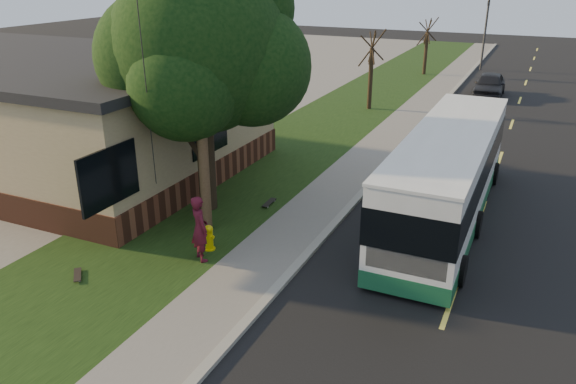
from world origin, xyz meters
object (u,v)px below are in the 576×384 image
at_px(fire_hydrant, 209,238).
at_px(transit_bus, 448,173).
at_px(dumpster, 174,139).
at_px(distant_car, 489,85).
at_px(utility_pole, 198,78).
at_px(skateboard_spare, 78,275).
at_px(commercial_building, 21,114).
at_px(bare_tree_near, 371,71).
at_px(bare_tree_far, 426,47).
at_px(skateboarder, 200,228).
at_px(traffic_signal, 486,27).
at_px(skateboard_main, 269,203).
at_px(leafy_tree, 203,49).

xyz_separation_m(fire_hydrant, transit_bus, (5.54, 4.96, 1.10)).
xyz_separation_m(dumpster, distant_car, (10.63, 17.64, -0.05)).
height_order(utility_pole, skateboard_spare, utility_pole).
height_order(skateboard_spare, dumpster, dumpster).
distance_m(commercial_building, bare_tree_near, 17.50).
relative_size(bare_tree_near, bare_tree_far, 1.07).
bearing_deg(commercial_building, bare_tree_far, 67.07).
relative_size(bare_tree_near, dumpster, 2.42).
bearing_deg(skateboarder, skateboard_spare, 76.61).
distance_m(traffic_signal, distant_car, 10.15).
relative_size(bare_tree_far, skateboard_main, 5.02).
bearing_deg(skateboarder, transit_bus, -99.56).
xyz_separation_m(commercial_building, dumpster, (5.52, 2.65, -1.07)).
bearing_deg(leafy_tree, skateboard_spare, -97.50).
height_order(bare_tree_near, skateboard_spare, bare_tree_near).
height_order(bare_tree_far, skateboarder, bare_tree_far).
relative_size(bare_tree_far, distant_car, 0.95).
height_order(leafy_tree, skateboarder, leafy_tree).
distance_m(bare_tree_near, dumpster, 12.47).
height_order(utility_pole, skateboarder, utility_pole).
bearing_deg(transit_bus, distant_car, 92.35).
height_order(commercial_building, bare_tree_near, bare_tree_near).
bearing_deg(traffic_signal, skateboarder, -94.96).
xyz_separation_m(fire_hydrant, skateboarder, (0.10, -0.58, 0.55)).
height_order(utility_pole, traffic_signal, utility_pole).
bearing_deg(fire_hydrant, leafy_tree, 120.67).
relative_size(utility_pole, distant_car, 2.14).
height_order(bare_tree_near, skateboard_main, bare_tree_near).
relative_size(leafy_tree, skateboard_spare, 12.17).
bearing_deg(utility_pole, transit_bus, 32.43).
relative_size(leafy_tree, traffic_signal, 1.42).
bearing_deg(commercial_building, traffic_signal, 64.20).
xyz_separation_m(skateboarder, dumpster, (-5.98, 7.22, -0.22)).
bearing_deg(utility_pole, dumpster, 132.46).
bearing_deg(bare_tree_far, dumpster, -103.20).
xyz_separation_m(transit_bus, distant_car, (-0.79, 19.33, -0.81)).
distance_m(leafy_tree, skateboarder, 5.54).
xyz_separation_m(commercial_building, fire_hydrant, (11.40, -4.00, -1.41)).
xyz_separation_m(commercial_building, skateboard_main, (11.49, -0.44, -1.71)).
distance_m(leafy_tree, distant_car, 22.98).
bearing_deg(utility_pole, bare_tree_near, 90.66).
distance_m(utility_pole, bare_tree_near, 17.19).
distance_m(bare_tree_near, bare_tree_far, 12.01).
bearing_deg(skateboard_spare, bare_tree_near, 86.20).
distance_m(utility_pole, dumpster, 8.58).
height_order(skateboarder, dumpster, skateboarder).
distance_m(transit_bus, skateboarder, 7.78).
height_order(traffic_signal, skateboard_main, traffic_signal).
relative_size(commercial_building, fire_hydrant, 24.86).
distance_m(bare_tree_far, dumpster, 24.02).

